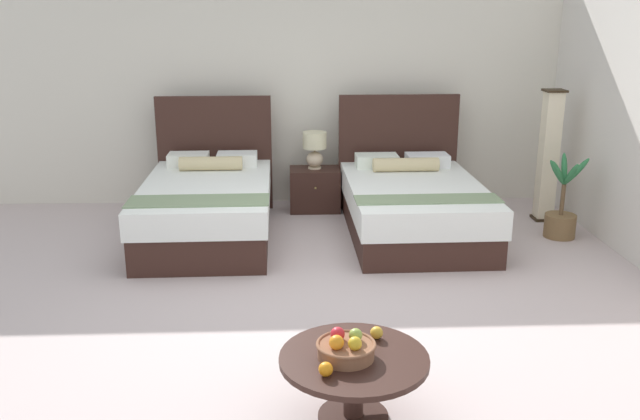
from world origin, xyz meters
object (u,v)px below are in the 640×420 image
object	(u,v)px
bed_near_corner	(412,204)
potted_palm	(561,215)
bed_near_window	(208,205)
fruit_bowl	(346,348)
table_lamp	(315,147)
loose_apple	(377,333)
nightstand	(315,189)
floor_lamp_corner	(548,156)
coffee_table	(354,370)
loose_orange	(326,369)

from	to	relation	value
bed_near_corner	potted_palm	world-z (taller)	bed_near_corner
bed_near_window	bed_near_corner	distance (m)	2.13
fruit_bowl	potted_palm	distance (m)	4.05
table_lamp	loose_apple	size ratio (longest dim) A/B	5.59
nightstand	potted_palm	bearing A→B (deg)	-23.74
potted_palm	fruit_bowl	bearing A→B (deg)	-128.05
loose_apple	floor_lamp_corner	xyz separation A→B (m)	(2.33, 3.57, 0.29)
bed_near_corner	nightstand	bearing A→B (deg)	137.56
bed_near_corner	nightstand	size ratio (longest dim) A/B	3.74
nightstand	table_lamp	bearing A→B (deg)	90.00
nightstand	coffee_table	size ratio (longest dim) A/B	0.68
table_lamp	loose_orange	size ratio (longest dim) A/B	5.41
loose_apple	potted_palm	xyz separation A→B (m)	(2.29, 2.96, -0.20)
bed_near_window	bed_near_corner	size ratio (longest dim) A/B	1.02
table_lamp	bed_near_window	bearing A→B (deg)	-140.67
bed_near_corner	floor_lamp_corner	xyz separation A→B (m)	(1.56, 0.41, 0.40)
bed_near_corner	coffee_table	size ratio (longest dim) A/B	2.54
nightstand	fruit_bowl	size ratio (longest dim) A/B	1.71
fruit_bowl	loose_apple	distance (m)	0.30
bed_near_window	floor_lamp_corner	bearing A→B (deg)	6.45
bed_near_corner	loose_apple	xyz separation A→B (m)	(-0.77, -3.16, 0.12)
fruit_bowl	floor_lamp_corner	distance (m)	4.57
bed_near_window	floor_lamp_corner	distance (m)	3.74
fruit_bowl	floor_lamp_corner	xyz separation A→B (m)	(2.54, 3.79, 0.26)
bed_near_corner	table_lamp	world-z (taller)	bed_near_corner
coffee_table	bed_near_window	bearing A→B (deg)	109.82
bed_near_window	floor_lamp_corner	xyz separation A→B (m)	(3.70, 0.42, 0.39)
bed_near_corner	loose_apple	bearing A→B (deg)	-103.74
bed_near_window	potted_palm	bearing A→B (deg)	-2.99
fruit_bowl	floor_lamp_corner	bearing A→B (deg)	56.21
bed_near_corner	potted_palm	size ratio (longest dim) A/B	2.49
table_lamp	floor_lamp_corner	bearing A→B (deg)	-11.40
nightstand	loose_apple	size ratio (longest dim) A/B	7.59
loose_orange	potted_palm	size ratio (longest dim) A/B	0.09
loose_apple	potted_palm	bearing A→B (deg)	52.29
floor_lamp_corner	loose_apple	bearing A→B (deg)	-123.19
loose_orange	coffee_table	bearing A→B (deg)	50.41
bed_near_window	nightstand	distance (m)	1.46
loose_orange	loose_apple	bearing A→B (deg)	51.94
nightstand	floor_lamp_corner	size ratio (longest dim) A/B	0.40
potted_palm	loose_orange	bearing A→B (deg)	-127.75
bed_near_window	floor_lamp_corner	size ratio (longest dim) A/B	1.52
bed_near_window	loose_orange	size ratio (longest dim) A/B	27.93
fruit_bowl	loose_orange	size ratio (longest dim) A/B	4.30
bed_near_window	loose_orange	bearing A→B (deg)	-73.76
bed_near_window	fruit_bowl	bearing A→B (deg)	-70.98
bed_near_window	table_lamp	world-z (taller)	bed_near_window
bed_near_window	potted_palm	world-z (taller)	bed_near_window
bed_near_corner	loose_orange	distance (m)	3.74
loose_apple	fruit_bowl	bearing A→B (deg)	-132.39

